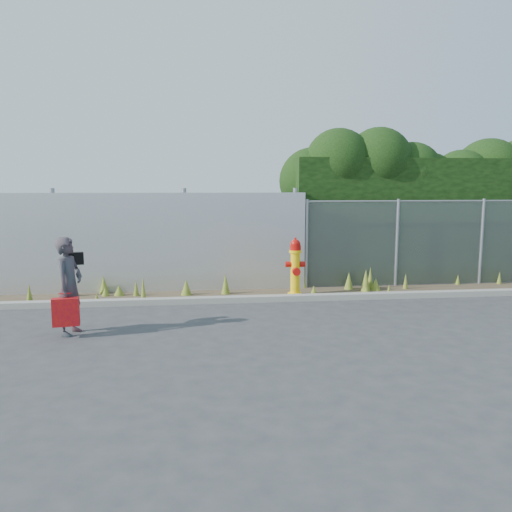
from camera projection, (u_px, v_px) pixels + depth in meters
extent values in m
plane|color=#353537|center=(283.00, 325.00, 8.44)|extent=(80.00, 80.00, 0.00)
cube|color=gray|center=(268.00, 298.00, 10.20)|extent=(16.00, 0.22, 0.12)
cube|color=#483929|center=(264.00, 295.00, 10.80)|extent=(16.00, 1.20, 0.01)
cone|color=#566B20|center=(119.00, 291.00, 10.67)|extent=(0.23, 0.23, 0.23)
cone|color=#566B20|center=(366.00, 292.00, 10.65)|extent=(0.24, 0.24, 0.19)
cone|color=#566B20|center=(136.00, 288.00, 10.63)|extent=(0.13, 0.13, 0.36)
cone|color=#566B20|center=(74.00, 287.00, 10.60)|extent=(0.19, 0.19, 0.43)
cone|color=#566B20|center=(104.00, 285.00, 10.86)|extent=(0.20, 0.20, 0.40)
cone|color=#566B20|center=(226.00, 285.00, 10.81)|extent=(0.19, 0.19, 0.45)
cone|color=#566B20|center=(105.00, 292.00, 10.62)|extent=(0.16, 0.16, 0.20)
cone|color=#566B20|center=(97.00, 298.00, 10.11)|extent=(0.10, 0.10, 0.19)
cone|color=#566B20|center=(406.00, 282.00, 11.38)|extent=(0.11, 0.11, 0.36)
cone|color=#566B20|center=(370.00, 278.00, 11.40)|extent=(0.16, 0.16, 0.51)
cone|color=#566B20|center=(304.00, 278.00, 11.48)|extent=(0.12, 0.12, 0.49)
cone|color=#566B20|center=(366.00, 281.00, 11.08)|extent=(0.22, 0.22, 0.50)
cone|color=#566B20|center=(458.00, 280.00, 11.87)|extent=(0.11, 0.11, 0.25)
cone|color=#566B20|center=(143.00, 290.00, 10.05)|extent=(0.12, 0.12, 0.54)
cone|color=#566B20|center=(389.00, 290.00, 10.69)|extent=(0.10, 0.10, 0.25)
cone|color=#566B20|center=(499.00, 278.00, 11.93)|extent=(0.11, 0.11, 0.31)
cone|color=#566B20|center=(314.00, 291.00, 10.71)|extent=(0.16, 0.16, 0.22)
cone|color=#566B20|center=(349.00, 281.00, 11.32)|extent=(0.21, 0.21, 0.40)
cone|color=#566B20|center=(376.00, 285.00, 11.20)|extent=(0.24, 0.24, 0.28)
cone|color=#566B20|center=(186.00, 288.00, 10.71)|extent=(0.24, 0.24, 0.35)
cone|color=#566B20|center=(29.00, 294.00, 10.03)|extent=(0.14, 0.14, 0.39)
cube|color=#B3B6BA|center=(113.00, 244.00, 10.86)|extent=(8.50, 0.08, 2.20)
cylinder|color=gray|center=(55.00, 241.00, 10.83)|extent=(0.10, 0.10, 2.30)
cylinder|color=gray|center=(185.00, 240.00, 11.15)|extent=(0.10, 0.10, 2.30)
cylinder|color=gray|center=(295.00, 238.00, 11.44)|extent=(0.10, 0.10, 2.30)
cube|color=gray|center=(440.00, 244.00, 11.75)|extent=(6.50, 0.03, 2.00)
cylinder|color=gray|center=(442.00, 201.00, 11.61)|extent=(6.50, 0.04, 0.04)
cylinder|color=gray|center=(306.00, 244.00, 11.37)|extent=(0.07, 0.07, 2.05)
cylinder|color=gray|center=(397.00, 243.00, 11.62)|extent=(0.07, 0.07, 2.05)
cylinder|color=gray|center=(481.00, 242.00, 11.87)|extent=(0.07, 0.07, 2.05)
cube|color=black|center=(433.00, 219.00, 12.70)|extent=(7.30, 1.60, 3.00)
sphere|color=black|center=(312.00, 181.00, 12.40)|extent=(1.64, 1.64, 1.64)
sphere|color=black|center=(338.00, 162.00, 12.11)|extent=(1.63, 1.63, 1.63)
sphere|color=black|center=(378.00, 161.00, 12.20)|extent=(1.63, 1.63, 1.63)
sphere|color=black|center=(411.00, 173.00, 12.41)|extent=(1.53, 1.53, 1.53)
sphere|color=black|center=(429.00, 179.00, 12.61)|extent=(1.32, 1.32, 1.32)
sphere|color=black|center=(461.00, 179.00, 12.66)|extent=(1.50, 1.50, 1.50)
sphere|color=black|center=(488.00, 173.00, 12.95)|extent=(1.76, 1.76, 1.76)
cylinder|color=yellow|center=(295.00, 294.00, 10.74)|extent=(0.31, 0.31, 0.07)
cylinder|color=yellow|center=(295.00, 274.00, 10.68)|extent=(0.20, 0.20, 0.94)
cylinder|color=yellow|center=(295.00, 251.00, 10.61)|extent=(0.27, 0.27, 0.06)
cylinder|color=#B20F0A|center=(295.00, 248.00, 10.60)|extent=(0.23, 0.23, 0.11)
sphere|color=#B20F0A|center=(295.00, 244.00, 10.59)|extent=(0.21, 0.21, 0.21)
cylinder|color=#B20F0A|center=(295.00, 239.00, 10.57)|extent=(0.06, 0.06, 0.06)
cylinder|color=#B20F0A|center=(288.00, 264.00, 10.63)|extent=(0.11, 0.12, 0.12)
cylinder|color=#B20F0A|center=(302.00, 264.00, 10.67)|extent=(0.11, 0.12, 0.12)
cylinder|color=#B20F0A|center=(297.00, 272.00, 10.51)|extent=(0.17, 0.13, 0.17)
imported|color=#0D5055|center=(69.00, 286.00, 7.86)|extent=(0.50, 0.64, 1.56)
cube|color=#A1091B|center=(66.00, 312.00, 7.68)|extent=(0.40, 0.15, 0.44)
cylinder|color=#A1091B|center=(65.00, 293.00, 7.64)|extent=(0.19, 0.02, 0.02)
cube|color=black|center=(75.00, 259.00, 8.07)|extent=(0.27, 0.11, 0.20)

